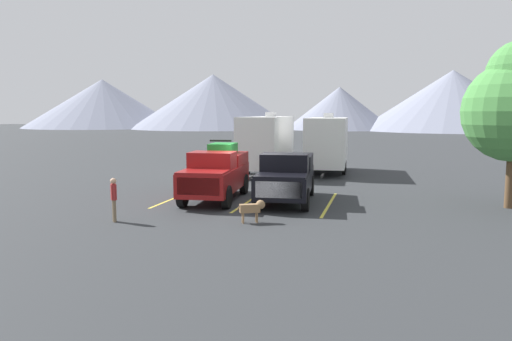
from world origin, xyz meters
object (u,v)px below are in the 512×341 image
at_px(pickup_truck_b, 286,176).
at_px(person_a, 114,197).
at_px(dog, 254,207).
at_px(pickup_truck_a, 217,172).
at_px(camper_trailer_a, 267,141).
at_px(camper_trailer_b, 327,142).

relative_size(pickup_truck_b, person_a, 3.55).
relative_size(pickup_truck_b, dog, 5.95).
xyz_separation_m(person_a, dog, (4.75, 1.12, -0.36)).
bearing_deg(pickup_truck_a, dog, -55.23).
distance_m(camper_trailer_a, dog, 14.29).
distance_m(camper_trailer_a, camper_trailer_b, 3.79).
bearing_deg(camper_trailer_b, dog, -93.38).
distance_m(camper_trailer_b, dog, 14.72).
relative_size(pickup_truck_a, camper_trailer_a, 0.59).
relative_size(camper_trailer_b, person_a, 4.88).
bearing_deg(camper_trailer_b, pickup_truck_b, -93.08).
distance_m(pickup_truck_a, pickup_truck_b, 3.09).
bearing_deg(camper_trailer_a, person_a, -97.16).
bearing_deg(camper_trailer_b, pickup_truck_a, -108.88).
distance_m(pickup_truck_a, person_a, 5.49).
distance_m(camper_trailer_a, person_a, 15.20).
distance_m(pickup_truck_b, person_a, 7.40).
height_order(pickup_truck_a, pickup_truck_b, pickup_truck_a).
height_order(pickup_truck_b, dog, pickup_truck_b).
xyz_separation_m(camper_trailer_a, person_a, (-1.89, -15.04, -1.14)).
bearing_deg(dog, pickup_truck_b, 85.92).
relative_size(pickup_truck_b, camper_trailer_b, 0.73).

